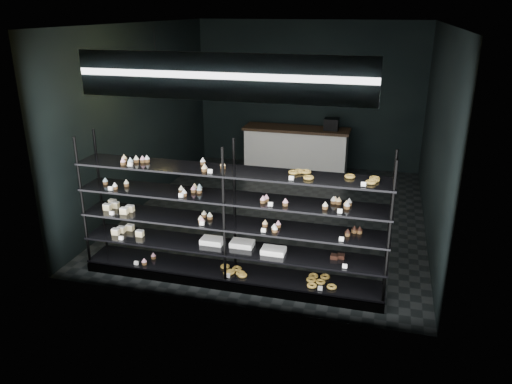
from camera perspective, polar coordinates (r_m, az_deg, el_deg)
room at (r=8.39m, az=2.62°, el=7.68°), size 5.01×6.01×3.20m
display_shelf at (r=6.49m, az=-3.18°, el=-5.34°), size 4.00×0.50×1.91m
signage at (r=5.40m, az=-4.12°, el=12.98°), size 3.30×0.05×0.50m
pendant_lamp at (r=7.65m, az=-11.24°, el=12.57°), size 0.33×0.33×0.89m
service_counter at (r=11.06m, az=4.66°, el=4.92°), size 2.30×0.65×1.23m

